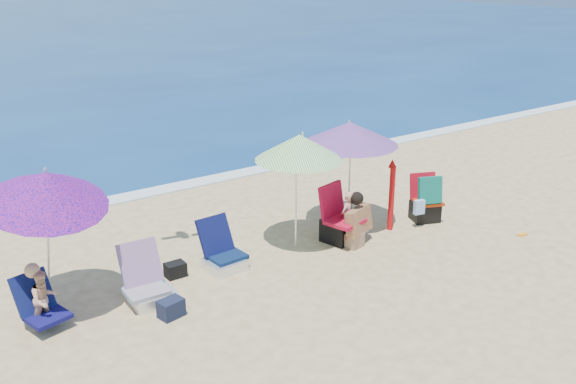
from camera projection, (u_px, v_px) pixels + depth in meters
ground at (341, 272)px, 9.95m from camera, size 120.00×120.00×0.00m
foam at (190, 184)px, 13.86m from camera, size 120.00×0.50×0.04m
umbrella_turquoise at (350, 133)px, 11.17m from camera, size 1.91×1.91×1.97m
umbrella_striped at (299, 147)px, 10.38m from camera, size 1.90×1.90×1.97m
umbrella_blue at (47, 188)px, 8.27m from camera, size 1.88×1.93×2.19m
furled_umbrella at (392, 191)px, 11.32m from camera, size 0.15×0.15×1.32m
chair_navy at (223, 256)px, 10.03m from camera, size 0.65×0.75×0.78m
chair_rainbow at (148, 287)px, 9.03m from camera, size 0.69×0.76×0.82m
camp_chair_left at (339, 224)px, 11.00m from camera, size 0.74×0.83×1.01m
camp_chair_right at (425, 204)px, 11.85m from camera, size 0.80×0.66×0.91m
person_center at (352, 218)px, 10.85m from camera, size 0.75×0.72×0.93m
person_left at (43, 299)px, 8.34m from camera, size 0.65×0.75×0.91m
bag_navy_a at (171, 308)px, 8.67m from camera, size 0.37×0.30×0.25m
bag_black_a at (175, 270)px, 9.79m from camera, size 0.31×0.23×0.22m
bag_tan at (355, 240)px, 10.80m from camera, size 0.33×0.26×0.25m
orange_item at (522, 235)px, 11.31m from camera, size 0.19×0.10×0.03m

